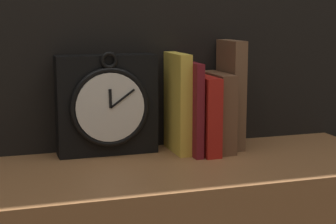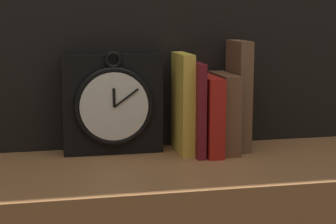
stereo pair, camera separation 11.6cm
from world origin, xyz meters
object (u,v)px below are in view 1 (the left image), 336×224
book_slot2_red (202,114)px  book_slot4_brown (231,94)px  book_slot0_yellow (178,103)px  book_slot3_brown (218,112)px  book_slot1_maroon (189,107)px  clock (107,105)px

book_slot2_red → book_slot4_brown: book_slot4_brown is taller
book_slot0_yellow → book_slot2_red: book_slot0_yellow is taller
book_slot3_brown → book_slot4_brown: 0.06m
book_slot0_yellow → book_slot1_maroon: 0.03m
book_slot4_brown → book_slot2_red: bearing=-164.3°
book_slot2_red → book_slot4_brown: bearing=15.7°
clock → book_slot2_red: 0.22m
book_slot0_yellow → book_slot1_maroon: book_slot0_yellow is taller
book_slot1_maroon → book_slot0_yellow: bearing=148.7°
clock → book_slot0_yellow: 0.16m
book_slot1_maroon → book_slot3_brown: (0.07, 0.00, -0.01)m
book_slot4_brown → clock: bearing=176.0°
book_slot2_red → book_slot4_brown: size_ratio=0.69×
book_slot0_yellow → book_slot3_brown: 0.10m
book_slot0_yellow → clock: bearing=170.8°
book_slot2_red → book_slot4_brown: (0.08, 0.02, 0.04)m
clock → book_slot4_brown: bearing=-4.0°
clock → book_slot4_brown: (0.29, -0.02, 0.01)m
clock → book_slot2_red: bearing=-11.4°
book_slot4_brown → book_slot3_brown: bearing=-159.0°
clock → book_slot0_yellow: clock is taller
clock → book_slot3_brown: clock is taller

